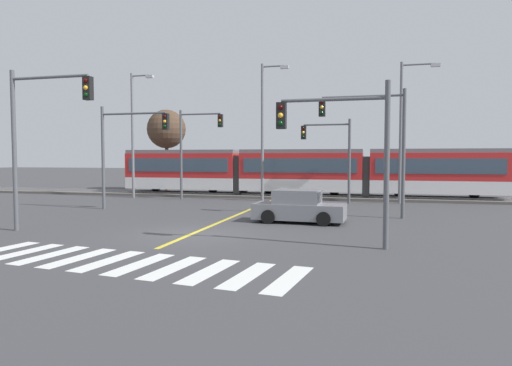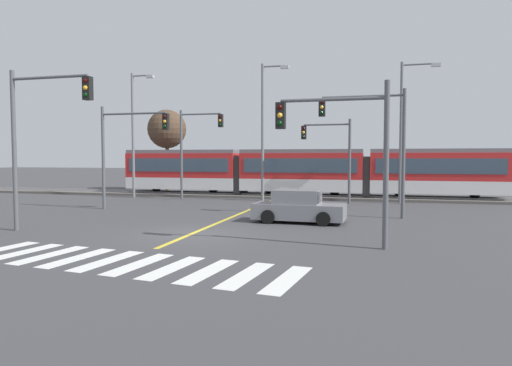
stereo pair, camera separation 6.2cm
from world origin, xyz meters
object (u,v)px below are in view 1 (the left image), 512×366
(light_rail_tram, at_px, (301,170))
(street_lamp_west, at_px, (134,129))
(traffic_light_mid_right, at_px, (374,132))
(traffic_light_far_left, at_px, (194,140))
(traffic_light_far_right, at_px, (332,147))
(sedan_crossing, at_px, (299,207))
(bare_tree_far_west, at_px, (166,129))
(street_lamp_centre, at_px, (265,125))
(traffic_light_near_right, at_px, (346,140))
(traffic_light_near_left, at_px, (38,124))
(street_lamp_east, at_px, (404,124))
(traffic_light_mid_left, at_px, (125,141))

(light_rail_tram, relative_size, street_lamp_west, 3.03)
(traffic_light_mid_right, xyz_separation_m, traffic_light_far_left, (-12.43, 6.98, -0.05))
(traffic_light_far_right, height_order, traffic_light_mid_right, traffic_light_mid_right)
(sedan_crossing, height_order, street_lamp_west, street_lamp_west)
(sedan_crossing, distance_m, traffic_light_far_right, 9.83)
(bare_tree_far_west, bearing_deg, light_rail_tram, -18.71)
(light_rail_tram, bearing_deg, traffic_light_far_left, -154.17)
(traffic_light_mid_right, height_order, street_lamp_centre, street_lamp_centre)
(traffic_light_near_right, relative_size, traffic_light_far_right, 1.00)
(sedan_crossing, distance_m, bare_tree_far_west, 23.56)
(traffic_light_near_left, height_order, street_lamp_east, street_lamp_east)
(sedan_crossing, relative_size, traffic_light_far_right, 0.78)
(sedan_crossing, xyz_separation_m, traffic_light_mid_right, (3.34, 2.62, 3.58))
(light_rail_tram, xyz_separation_m, traffic_light_far_right, (2.60, -3.72, 1.62))
(street_lamp_east, bearing_deg, light_rail_tram, 158.82)
(sedan_crossing, height_order, traffic_light_mid_left, traffic_light_mid_left)
(traffic_light_near_right, relative_size, street_lamp_centre, 0.58)
(light_rail_tram, distance_m, traffic_light_mid_right, 11.91)
(traffic_light_near_left, height_order, bare_tree_far_west, bare_tree_far_west)
(traffic_light_mid_left, relative_size, bare_tree_far_west, 0.81)
(traffic_light_near_left, height_order, street_lamp_west, street_lamp_west)
(traffic_light_far_left, distance_m, bare_tree_far_west, 9.96)
(bare_tree_far_west, bearing_deg, traffic_light_mid_right, -39.03)
(traffic_light_far_right, distance_m, traffic_light_near_left, 17.94)
(street_lamp_west, bearing_deg, traffic_light_near_left, -74.34)
(traffic_light_far_right, bearing_deg, street_lamp_east, 11.77)
(light_rail_tram, height_order, sedan_crossing, light_rail_tram)
(sedan_crossing, xyz_separation_m, bare_tree_far_west, (-15.01, 17.49, 4.86))
(traffic_light_mid_left, height_order, traffic_light_mid_right, traffic_light_mid_right)
(street_lamp_west, bearing_deg, street_lamp_east, 1.37)
(street_lamp_west, distance_m, street_lamp_east, 19.18)
(traffic_light_near_left, distance_m, traffic_light_far_left, 14.87)
(traffic_light_near_right, height_order, traffic_light_mid_left, traffic_light_mid_left)
(street_lamp_west, xyz_separation_m, street_lamp_east, (19.17, 0.46, 0.04))
(traffic_light_mid_left, bearing_deg, bare_tree_far_west, 106.95)
(traffic_light_mid_left, height_order, street_lamp_east, street_lamp_east)
(traffic_light_far_left, height_order, bare_tree_far_west, bare_tree_far_west)
(traffic_light_far_right, relative_size, street_lamp_west, 0.60)
(traffic_light_mid_left, bearing_deg, sedan_crossing, -14.00)
(sedan_crossing, distance_m, traffic_light_far_left, 13.68)
(traffic_light_mid_left, relative_size, traffic_light_far_right, 1.08)
(street_lamp_east, distance_m, bare_tree_far_west, 21.48)
(traffic_light_near_left, distance_m, traffic_light_mid_right, 15.25)
(traffic_light_far_left, bearing_deg, traffic_light_near_left, -92.46)
(traffic_light_far_right, distance_m, street_lamp_west, 14.71)
(bare_tree_far_west, bearing_deg, street_lamp_centre, -34.82)
(street_lamp_east, relative_size, bare_tree_far_west, 1.25)
(traffic_light_far_right, bearing_deg, traffic_light_mid_right, -68.37)
(light_rail_tram, bearing_deg, traffic_light_mid_right, -63.24)
(street_lamp_west, distance_m, bare_tree_far_west, 7.74)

